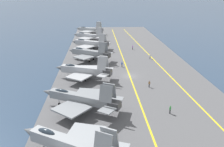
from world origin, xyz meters
name	(u,v)px	position (x,y,z in m)	size (l,w,h in m)	color
ground_plane	(130,77)	(0.00, 0.00, 0.00)	(2000.00, 2000.00, 0.00)	#2D425B
carrier_deck	(130,77)	(0.00, 0.00, 0.20)	(173.61, 40.63, 0.40)	#565659
deck_stripe_foul_line	(169,75)	(0.00, -11.17, 0.40)	(156.25, 0.36, 0.01)	yellow
deck_stripe_centerline	(130,76)	(0.00, 0.00, 0.40)	(156.25, 0.36, 0.01)	yellow
parked_jet_second	(70,145)	(-33.66, 12.81, 3.04)	(13.65, 16.36, 6.67)	#93999E
parked_jet_third	(81,98)	(-18.95, 12.27, 3.02)	(13.18, 17.12, 6.56)	gray
parked_jet_fourth	(84,70)	(-1.93, 12.54, 3.05)	(12.20, 16.00, 6.76)	#A8AAAF
parked_jet_fifth	(89,53)	(15.41, 11.65, 3.14)	(12.78, 15.65, 6.73)	gray
parked_jet_sixth	(90,43)	(31.66, 11.74, 2.78)	(14.04, 16.11, 6.35)	#A8AAAF
parked_jet_seventh	(89,36)	(46.88, 12.48, 2.84)	(12.66, 15.96, 6.56)	#A8AAAF
parked_jet_eighth	(90,29)	(64.38, 12.61, 2.87)	(13.70, 15.49, 6.63)	#9EA3A8
crew_purple_vest	(133,47)	(29.67, -5.10, 1.32)	(0.41, 0.30, 1.68)	#232328
crew_brown_vest	(149,84)	(-8.26, -3.74, 1.36)	(0.38, 0.45, 1.75)	#232328
crew_green_vest	(170,109)	(-21.36, -5.07, 1.35)	(0.46, 0.42, 1.72)	#232328
crew_blue_vest	(122,64)	(7.99, 1.35, 1.34)	(0.45, 0.45, 1.71)	#383328
crew_white_vest	(150,56)	(16.08, -9.17, 1.40)	(0.41, 0.46, 1.82)	#4C473D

